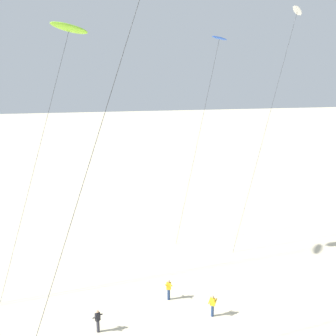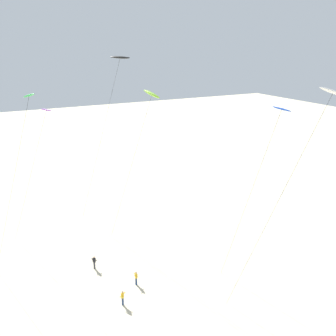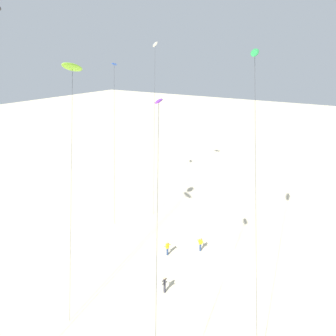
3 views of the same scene
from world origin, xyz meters
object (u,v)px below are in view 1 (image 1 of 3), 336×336
kite_white (296,16)px  kite_flyer_furthest (213,305)px  kite_blue (218,45)px  kite_lime (69,30)px  kite_flyer_nearest (98,320)px  kite_flyer_middle (169,289)px

kite_white → kite_flyer_furthest: size_ratio=13.93×
kite_blue → kite_lime: bearing=-152.3°
kite_white → kite_blue: kite_white is taller
kite_lime → kite_flyer_nearest: size_ratio=12.67×
kite_lime → kite_flyer_middle: bearing=-38.7°
kite_blue → kite_flyer_middle: kite_blue is taller
kite_flyer_middle → kite_white: bearing=37.8°
kite_blue → kite_white: bearing=-12.2°
kite_white → kite_lime: size_ratio=1.10×
kite_white → kite_blue: 7.82m
kite_flyer_nearest → kite_flyer_furthest: (8.23, 0.41, 0.00)m
kite_lime → kite_flyer_nearest: (1.25, -8.54, -19.45)m
kite_lime → kite_white: bearing=15.3°
kite_white → kite_flyer_furthest: bearing=-129.9°
kite_lime → kite_flyer_nearest: kite_lime is taller
kite_white → kite_blue: (-7.19, 1.56, -2.64)m
kite_lime → kite_flyer_furthest: size_ratio=12.67×
kite_white → kite_flyer_middle: kite_white is taller
kite_lime → kite_blue: 15.74m
kite_blue → kite_flyer_middle: 23.69m
kite_lime → kite_flyer_middle: size_ratio=12.67×
kite_flyer_middle → kite_flyer_furthest: bearing=-44.9°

